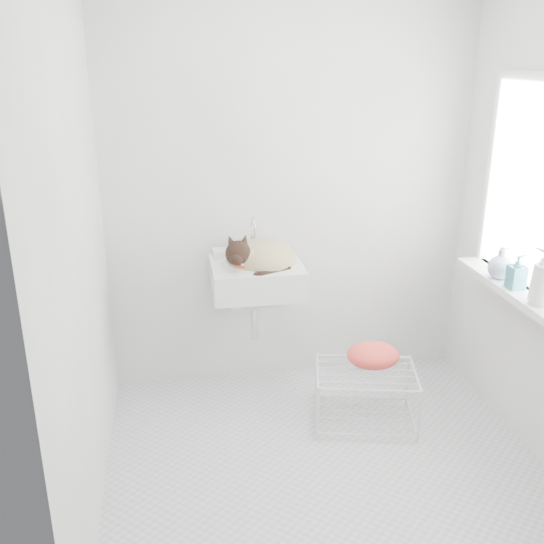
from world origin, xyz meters
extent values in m
cube|color=silver|center=(0.00, 0.00, 0.00)|extent=(2.20, 2.00, 0.02)
cube|color=white|center=(0.00, 1.00, 1.25)|extent=(2.20, 0.02, 2.50)
cube|color=white|center=(-1.10, 0.00, 1.25)|extent=(0.02, 2.00, 2.50)
cube|color=white|center=(1.09, 0.20, 1.35)|extent=(0.01, 0.80, 1.00)
cube|color=white|center=(1.07, 0.20, 1.35)|extent=(0.04, 0.90, 1.10)
cube|color=white|center=(1.01, 0.20, 0.83)|extent=(0.16, 0.88, 0.04)
cube|color=white|center=(-0.24, 0.74, 0.85)|extent=(0.52, 0.45, 0.21)
ellipsoid|color=tan|center=(-0.21, 0.73, 0.88)|extent=(0.43, 0.39, 0.20)
sphere|color=black|center=(-0.37, 0.67, 0.97)|extent=(0.16, 0.16, 0.14)
torus|color=red|center=(-0.35, 0.66, 0.93)|extent=(0.14, 0.14, 0.06)
cube|color=silver|center=(0.31, 0.34, 0.15)|extent=(0.61, 0.49, 0.32)
ellipsoid|color=orange|center=(0.36, 0.40, 0.35)|extent=(0.32, 0.24, 0.12)
imported|color=white|center=(1.00, -0.07, 0.85)|extent=(0.12, 0.12, 0.23)
imported|color=teal|center=(1.00, 0.14, 0.85)|extent=(0.08, 0.08, 0.18)
imported|color=#ACBCD1|center=(1.00, 0.29, 0.85)|extent=(0.19, 0.19, 0.17)
camera|label=1|loc=(-0.70, -2.51, 1.98)|focal=40.26mm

